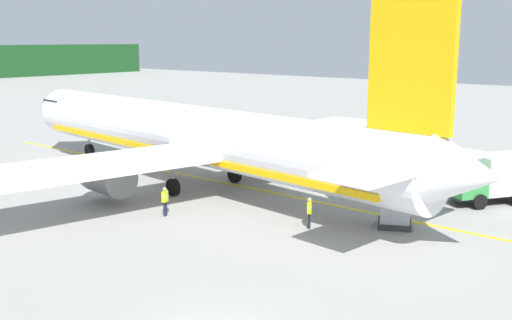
{
  "coord_description": "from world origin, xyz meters",
  "views": [
    {
      "loc": [
        -12.91,
        -12.8,
        9.65
      ],
      "look_at": [
        14.68,
        10.48,
        2.47
      ],
      "focal_mm": 42.62,
      "sensor_mm": 36.0,
      "label": 1
    }
  ],
  "objects_px": {
    "cargo_container_mid": "(395,210)",
    "crew_loader_left": "(165,199)",
    "airliner_foreground": "(196,136)",
    "service_truck_baggage": "(495,177)",
    "crew_loader_right": "(409,182)",
    "cargo_container_near": "(326,167)",
    "crew_supervisor": "(309,210)"
  },
  "relations": [
    {
      "from": "cargo_container_mid",
      "to": "crew_loader_left",
      "type": "distance_m",
      "value": 12.48
    },
    {
      "from": "airliner_foreground",
      "to": "service_truck_baggage",
      "type": "distance_m",
      "value": 18.86
    },
    {
      "from": "airliner_foreground",
      "to": "crew_loader_right",
      "type": "bearing_deg",
      "value": -61.8
    },
    {
      "from": "service_truck_baggage",
      "to": "cargo_container_near",
      "type": "distance_m",
      "value": 11.24
    },
    {
      "from": "service_truck_baggage",
      "to": "crew_loader_right",
      "type": "bearing_deg",
      "value": 116.57
    },
    {
      "from": "airliner_foreground",
      "to": "cargo_container_near",
      "type": "bearing_deg",
      "value": -36.93
    },
    {
      "from": "crew_supervisor",
      "to": "service_truck_baggage",
      "type": "bearing_deg",
      "value": -25.74
    },
    {
      "from": "airliner_foreground",
      "to": "crew_supervisor",
      "type": "height_order",
      "value": "airliner_foreground"
    },
    {
      "from": "crew_loader_left",
      "to": "crew_supervisor",
      "type": "bearing_deg",
      "value": -66.21
    },
    {
      "from": "airliner_foreground",
      "to": "crew_loader_right",
      "type": "xyz_separation_m",
      "value": [
        6.52,
        -12.15,
        -2.42
      ]
    },
    {
      "from": "crew_loader_right",
      "to": "crew_supervisor",
      "type": "relative_size",
      "value": 0.99
    },
    {
      "from": "cargo_container_mid",
      "to": "service_truck_baggage",
      "type": "bearing_deg",
      "value": -15.42
    },
    {
      "from": "cargo_container_mid",
      "to": "crew_loader_right",
      "type": "xyz_separation_m",
      "value": [
        6.03,
        2.18,
        0.06
      ]
    },
    {
      "from": "cargo_container_near",
      "to": "airliner_foreground",
      "type": "bearing_deg",
      "value": 143.07
    },
    {
      "from": "airliner_foreground",
      "to": "crew_loader_left",
      "type": "distance_m",
      "value": 7.41
    },
    {
      "from": "airliner_foreground",
      "to": "crew_loader_right",
      "type": "relative_size",
      "value": 25.37
    },
    {
      "from": "service_truck_baggage",
      "to": "cargo_container_near",
      "type": "relative_size",
      "value": 3.32
    },
    {
      "from": "cargo_container_near",
      "to": "crew_supervisor",
      "type": "xyz_separation_m",
      "value": [
        -9.99,
        -5.61,
        0.1
      ]
    },
    {
      "from": "airliner_foreground",
      "to": "crew_loader_left",
      "type": "height_order",
      "value": "airliner_foreground"
    },
    {
      "from": "crew_loader_left",
      "to": "crew_loader_right",
      "type": "distance_m",
      "value": 15.11
    },
    {
      "from": "crew_loader_right",
      "to": "crew_supervisor",
      "type": "xyz_separation_m",
      "value": [
        -9.21,
        1.05,
        0.01
      ]
    },
    {
      "from": "crew_loader_left",
      "to": "crew_supervisor",
      "type": "relative_size",
      "value": 0.99
    },
    {
      "from": "crew_loader_right",
      "to": "cargo_container_near",
      "type": "bearing_deg",
      "value": 83.28
    },
    {
      "from": "cargo_container_near",
      "to": "cargo_container_mid",
      "type": "height_order",
      "value": "cargo_container_mid"
    },
    {
      "from": "service_truck_baggage",
      "to": "cargo_container_mid",
      "type": "relative_size",
      "value": 2.66
    },
    {
      "from": "cargo_container_mid",
      "to": "cargo_container_near",
      "type": "bearing_deg",
      "value": 52.36
    },
    {
      "from": "airliner_foreground",
      "to": "cargo_container_near",
      "type": "height_order",
      "value": "airliner_foreground"
    },
    {
      "from": "cargo_container_near",
      "to": "crew_loader_right",
      "type": "xyz_separation_m",
      "value": [
        -0.78,
        -6.66,
        0.1
      ]
    },
    {
      "from": "service_truck_baggage",
      "to": "crew_loader_left",
      "type": "bearing_deg",
      "value": 138.64
    },
    {
      "from": "airliner_foreground",
      "to": "crew_loader_right",
      "type": "height_order",
      "value": "airliner_foreground"
    },
    {
      "from": "crew_loader_right",
      "to": "crew_supervisor",
      "type": "height_order",
      "value": "crew_supervisor"
    },
    {
      "from": "crew_supervisor",
      "to": "cargo_container_mid",
      "type": "bearing_deg",
      "value": -45.54
    }
  ]
}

